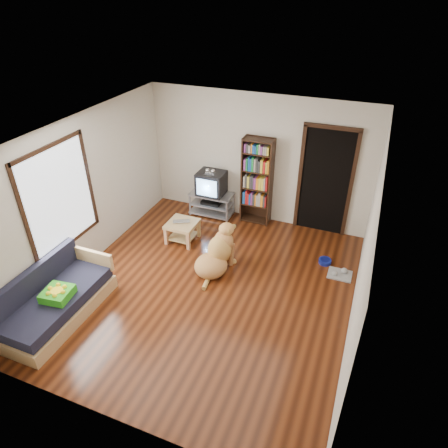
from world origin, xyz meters
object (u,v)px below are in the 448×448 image
at_px(sofa, 56,301).
at_px(coffee_table, 182,228).
at_px(laptop, 181,223).
at_px(bookshelf, 257,177).
at_px(green_cushion, 58,294).
at_px(grey_rag, 340,275).
at_px(tv_stand, 212,203).
at_px(crt_tv, 212,182).
at_px(dog_bowl, 325,261).
at_px(dog, 217,255).

bearing_deg(sofa, coffee_table, 71.30).
bearing_deg(laptop, bookshelf, 22.87).
relative_size(laptop, coffee_table, 0.58).
height_order(green_cushion, bookshelf, bookshelf).
relative_size(grey_rag, bookshelf, 0.22).
bearing_deg(green_cushion, tv_stand, 69.40).
bearing_deg(coffee_table, tv_stand, 83.54).
bearing_deg(sofa, crt_tv, 75.07).
height_order(dog_bowl, crt_tv, crt_tv).
bearing_deg(laptop, dog, -56.93).
bearing_deg(dog_bowl, tv_stand, 161.61).
relative_size(coffee_table, dog, 0.52).
height_order(green_cushion, laptop, green_cushion).
xyz_separation_m(green_cushion, crt_tv, (0.85, 3.69, 0.26)).
height_order(crt_tv, sofa, crt_tv).
height_order(coffee_table, dog, dog).
bearing_deg(bookshelf, laptop, -130.64).
distance_m(grey_rag, sofa, 4.60).
bearing_deg(crt_tv, laptop, -96.18).
distance_m(tv_stand, sofa, 3.76).
xyz_separation_m(laptop, tv_stand, (0.13, 1.16, -0.14)).
relative_size(dog_bowl, tv_stand, 0.24).
height_order(tv_stand, dog, dog).
height_order(tv_stand, coffee_table, tv_stand).
height_order(laptop, bookshelf, bookshelf).
distance_m(laptop, crt_tv, 1.24).
bearing_deg(dog, grey_rag, 17.24).
relative_size(green_cushion, dog, 0.37).
bearing_deg(green_cushion, dog, 41.33).
relative_size(grey_rag, coffee_table, 0.73).
distance_m(crt_tv, coffee_table, 1.25).
bearing_deg(coffee_table, crt_tv, 83.66).
distance_m(green_cushion, coffee_table, 2.65).
bearing_deg(tv_stand, grey_rag, -21.05).
xyz_separation_m(laptop, sofa, (-0.85, -2.47, -0.15)).
xyz_separation_m(grey_rag, coffee_table, (-2.99, -0.03, 0.27)).
height_order(grey_rag, dog, dog).
bearing_deg(tv_stand, dog, -64.10).
distance_m(green_cushion, bookshelf, 4.20).
height_order(laptop, tv_stand, tv_stand).
distance_m(laptop, grey_rag, 3.02).
xyz_separation_m(crt_tv, sofa, (-0.97, -3.65, -0.48)).
bearing_deg(laptop, tv_stand, 57.21).
distance_m(sofa, coffee_table, 2.64).
xyz_separation_m(dog_bowl, tv_stand, (-2.57, 0.85, 0.23)).
bearing_deg(grey_rag, dog, -162.76).
bearing_deg(bookshelf, green_cushion, -115.56).
relative_size(tv_stand, crt_tv, 1.55).
relative_size(green_cushion, bookshelf, 0.22).
xyz_separation_m(laptop, crt_tv, (0.13, 1.18, 0.33)).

